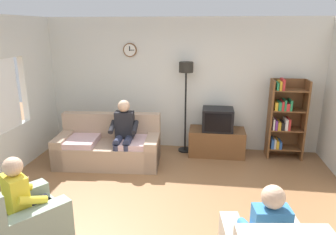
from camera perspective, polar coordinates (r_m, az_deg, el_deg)
name	(u,v)px	position (r m, az deg, el deg)	size (l,w,h in m)	color
ground_plane	(164,214)	(4.53, -0.75, -17.24)	(12.00, 12.00, 0.00)	#8C603D
back_wall_assembly	(182,84)	(6.53, 2.60, 6.06)	(6.20, 0.17, 2.70)	silver
couch	(109,147)	(6.03, -10.76, -5.35)	(1.96, 1.01, 0.90)	tan
tv_stand	(216,142)	(6.40, 8.86, -4.43)	(1.10, 0.56, 0.53)	brown
tv	(218,119)	(6.22, 9.06, -0.33)	(0.60, 0.49, 0.44)	black
bookshelf	(284,118)	(6.47, 20.45, -0.10)	(0.68, 0.36, 1.57)	brown
floor_lamp	(186,82)	(6.20, 3.30, 6.44)	(0.28, 0.28, 1.85)	black
armchair_near_window	(21,223)	(4.23, -25.33, -17.03)	(1.17, 1.18, 0.90)	gray
person_on_couch	(124,130)	(5.71, -8.11, -2.35)	(0.53, 0.56, 1.24)	black
person_in_left_armchair	(25,196)	(4.09, -24.68, -12.95)	(0.62, 0.64, 1.12)	yellow
person_in_right_armchair	(267,229)	(3.36, 17.58, -18.91)	(0.55, 0.57, 1.12)	#3372B2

